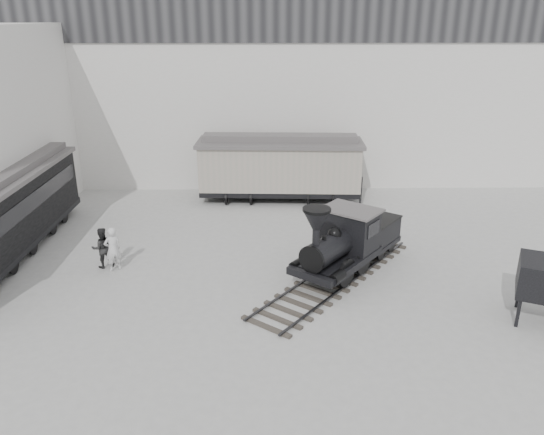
{
  "coord_description": "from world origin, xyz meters",
  "views": [
    {
      "loc": [
        -0.75,
        -15.32,
        9.29
      ],
      "look_at": [
        -0.39,
        3.86,
        2.0
      ],
      "focal_mm": 35.0,
      "sensor_mm": 36.0,
      "label": 1
    }
  ],
  "objects_px": {
    "visitor_a": "(113,249)",
    "boxcar": "(280,166)",
    "locomotive": "(345,245)",
    "visitor_b": "(102,248)"
  },
  "relations": [
    {
      "from": "visitor_a",
      "to": "visitor_b",
      "type": "height_order",
      "value": "visitor_a"
    },
    {
      "from": "locomotive",
      "to": "visitor_a",
      "type": "distance_m",
      "value": 8.95
    },
    {
      "from": "locomotive",
      "to": "boxcar",
      "type": "xyz_separation_m",
      "value": [
        -2.22,
        8.85,
        0.69
      ]
    },
    {
      "from": "locomotive",
      "to": "visitor_a",
      "type": "height_order",
      "value": "locomotive"
    },
    {
      "from": "locomotive",
      "to": "visitor_a",
      "type": "relative_size",
      "value": 4.63
    },
    {
      "from": "locomotive",
      "to": "visitor_a",
      "type": "bearing_deg",
      "value": -144.04
    },
    {
      "from": "locomotive",
      "to": "visitor_b",
      "type": "relative_size",
      "value": 5.0
    },
    {
      "from": "boxcar",
      "to": "visitor_b",
      "type": "bearing_deg",
      "value": -128.77
    },
    {
      "from": "locomotive",
      "to": "boxcar",
      "type": "relative_size",
      "value": 0.94
    },
    {
      "from": "visitor_a",
      "to": "boxcar",
      "type": "bearing_deg",
      "value": -163.29
    }
  ]
}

